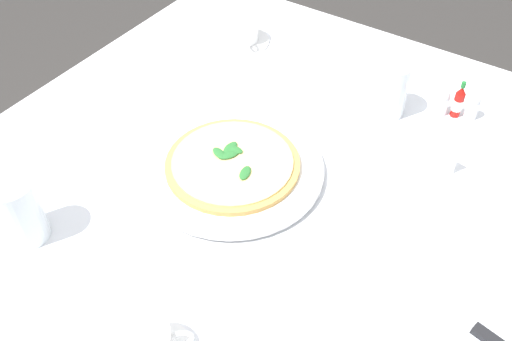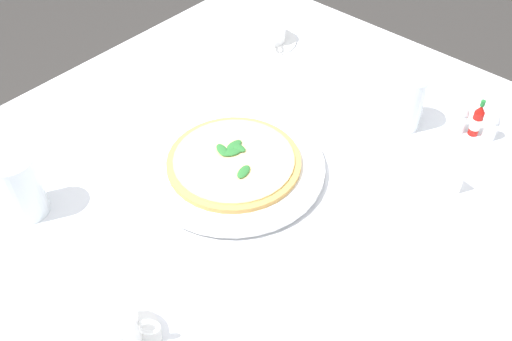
{
  "view_description": "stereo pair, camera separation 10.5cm",
  "coord_description": "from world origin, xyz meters",
  "views": [
    {
      "loc": [
        -0.37,
        0.64,
        1.51
      ],
      "look_at": [
        0.04,
        0.01,
        0.78
      ],
      "focal_mm": 40.48,
      "sensor_mm": 36.0,
      "label": 1
    },
    {
      "loc": [
        -0.45,
        0.57,
        1.51
      ],
      "look_at": [
        0.04,
        0.01,
        0.78
      ],
      "focal_mm": 40.48,
      "sensor_mm": 36.0,
      "label": 2
    }
  ],
  "objects": [
    {
      "name": "coffee_cup_center_back",
      "position": [
        0.33,
        -0.36,
        0.79
      ],
      "size": [
        0.13,
        0.13,
        0.06
      ],
      "color": "white",
      "rests_on": "dining_table"
    },
    {
      "name": "dining_table",
      "position": [
        0.0,
        0.0,
        0.63
      ],
      "size": [
        1.18,
        1.18,
        0.76
      ],
      "color": "white",
      "rests_on": "ground_plane"
    },
    {
      "name": "water_glass_left_edge",
      "position": [
        0.29,
        0.33,
        0.81
      ],
      "size": [
        0.07,
        0.07,
        0.12
      ],
      "color": "white",
      "rests_on": "dining_table"
    },
    {
      "name": "pizza_plate",
      "position": [
        0.09,
        0.02,
        0.77
      ],
      "size": [
        0.34,
        0.34,
        0.02
      ],
      "color": "white",
      "rests_on": "dining_table"
    },
    {
      "name": "coffee_cup_far_left",
      "position": [
        -0.03,
        0.39,
        0.79
      ],
      "size": [
        0.13,
        0.13,
        0.07
      ],
      "color": "white",
      "rests_on": "dining_table"
    },
    {
      "name": "hot_sauce_bottle",
      "position": [
        -0.2,
        -0.37,
        0.79
      ],
      "size": [
        0.02,
        0.02,
        0.08
      ],
      "color": "#B7140F",
      "rests_on": "dining_table"
    },
    {
      "name": "menu_card",
      "position": [
        -0.21,
        -0.21,
        0.79
      ],
      "size": [
        0.09,
        0.03,
        0.06
      ],
      "rotation": [
        0.0,
        0.0,
        2.9
      ],
      "color": "white",
      "rests_on": "dining_table"
    },
    {
      "name": "pizza",
      "position": [
        0.09,
        0.02,
        0.78
      ],
      "size": [
        0.25,
        0.25,
        0.02
      ],
      "color": "tan",
      "rests_on": "pizza_plate"
    },
    {
      "name": "pepper_shaker",
      "position": [
        -0.23,
        -0.38,
        0.78
      ],
      "size": [
        0.03,
        0.03,
        0.06
      ],
      "color": "white",
      "rests_on": "dining_table"
    },
    {
      "name": "water_glass_near_right",
      "position": [
        -0.07,
        -0.3,
        0.81
      ],
      "size": [
        0.07,
        0.07,
        0.12
      ],
      "color": "white",
      "rests_on": "dining_table"
    },
    {
      "name": "salt_shaker",
      "position": [
        -0.17,
        -0.36,
        0.78
      ],
      "size": [
        0.03,
        0.03,
        0.06
      ],
      "color": "white",
      "rests_on": "dining_table"
    }
  ]
}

